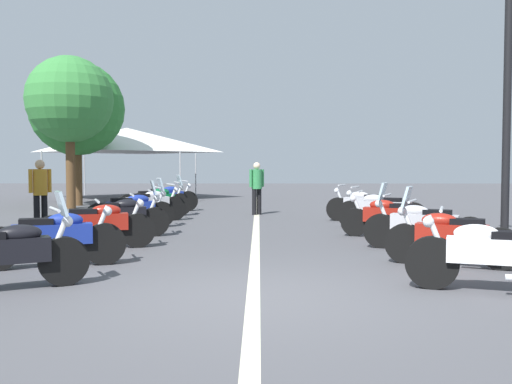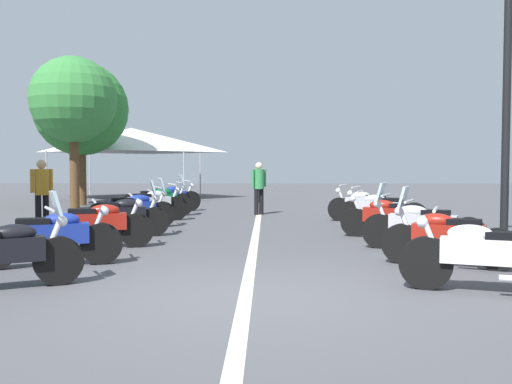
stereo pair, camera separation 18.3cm
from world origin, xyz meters
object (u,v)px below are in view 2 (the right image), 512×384
Objects in this scene: motorcycle_left_row_3 at (120,215)px; motorcycle_right_row_2 at (421,225)px; bystander_2 at (42,189)px; motorcycle_left_row_6 at (158,200)px; motorcycle_right_row_0 at (484,255)px; street_lamp_twin_globe at (508,45)px; motorcycle_left_row_5 at (150,204)px; motorcycle_left_row_4 at (133,209)px; motorcycle_left_row_1 at (51,237)px; motorcycle_left_row_7 at (169,197)px; motorcycle_left_row_0 at (1,253)px; bystander_0 at (259,184)px; roadside_tree_2 at (81,109)px; motorcycle_left_row_2 at (96,224)px; motorcycle_right_row_3 at (390,217)px; motorcycle_right_row_1 at (446,236)px; event_tent at (131,140)px; motorcycle_right_row_4 at (381,210)px; motorcycle_right_row_5 at (367,205)px; roadside_tree_1 at (73,100)px.

motorcycle_left_row_3 is 1.03× the size of motorcycle_right_row_2.
motorcycle_right_row_2 is 8.65m from bystander_2.
motorcycle_right_row_0 is at bearing -81.67° from motorcycle_left_row_6.
bystander_2 is (3.02, 9.56, -2.69)m from street_lamp_twin_globe.
motorcycle_right_row_2 is (-5.12, -5.89, 0.00)m from motorcycle_left_row_5.
motorcycle_left_row_4 is 1.03× the size of motorcycle_right_row_0.
motorcycle_left_row_1 is at bearing 3.33° from motorcycle_right_row_0.
motorcycle_left_row_6 is 1.71m from motorcycle_left_row_7.
motorcycle_left_row_0 is 0.87× the size of motorcycle_left_row_6.
roadside_tree_2 reaches higher than bystander_0.
motorcycle_left_row_3 reaches higher than motorcycle_left_row_1.
motorcycle_left_row_4 is (3.36, 0.12, 0.01)m from motorcycle_left_row_2.
motorcycle_right_row_0 is at bearing 108.63° from motorcycle_right_row_3.
motorcycle_left_row_2 is at bearing -117.15° from motorcycle_left_row_5.
motorcycle_right_row_0 is at bearing -58.15° from motorcycle_left_row_3.
motorcycle_left_row_3 is at bearing -5.67° from motorcycle_right_row_1.
street_lamp_twin_globe is 0.87× the size of event_tent.
motorcycle_left_row_7 is 5.66m from roadside_tree_2.
event_tent is at bearing -39.17° from motorcycle_right_row_3.
motorcycle_right_row_0 is (-9.97, -5.81, -0.02)m from motorcycle_left_row_6.
motorcycle_right_row_4 is 0.37× the size of street_lamp_twin_globe.
motorcycle_left_row_1 is 13.76m from roadside_tree_2.
motorcycle_right_row_5 reaches higher than motorcycle_right_row_3.
motorcycle_left_row_7 is 1.03× the size of motorcycle_right_row_4.
motorcycle_left_row_2 is 1.06× the size of motorcycle_right_row_0.
motorcycle_right_row_0 is at bearing -170.00° from bystander_2.
roadside_tree_1 is (4.56, 3.61, 3.31)m from motorcycle_left_row_5.
motorcycle_right_row_5 is (-0.10, -5.81, -0.01)m from motorcycle_left_row_5.
motorcycle_right_row_3 is at bearing -130.23° from roadside_tree_1.
motorcycle_right_row_1 reaches higher than motorcycle_right_row_0.
motorcycle_left_row_0 is at bearing 18.51° from motorcycle_right_row_0.
motorcycle_right_row_1 is at bearing 110.45° from motorcycle_right_row_3.
motorcycle_left_row_4 is at bearing 65.94° from street_lamp_twin_globe.
motorcycle_right_row_2 is at bearing 95.42° from street_lamp_twin_globe.
motorcycle_right_row_2 is at bearing -53.42° from motorcycle_left_row_4.
motorcycle_right_row_0 is 0.96× the size of motorcycle_right_row_3.
motorcycle_left_row_1 is 8.35m from street_lamp_twin_globe.
motorcycle_left_row_5 is 0.96× the size of motorcycle_left_row_7.
bystander_2 is 8.57m from roadside_tree_2.
motorcycle_left_row_3 is 10.59m from roadside_tree_2.
bystander_2 is at bearing -167.44° from roadside_tree_1.
motorcycle_left_row_4 is (6.78, 0.00, 0.00)m from motorcycle_left_row_0.
motorcycle_left_row_5 is (5.00, 0.05, 0.01)m from motorcycle_left_row_2.
motorcycle_right_row_3 is 0.37× the size of street_lamp_twin_globe.
street_lamp_twin_globe is at bearing -61.56° from motorcycle_left_row_5.
motorcycle_left_row_4 is 1.22× the size of bystander_2.
motorcycle_left_row_5 is 9.48m from street_lamp_twin_globe.
motorcycle_left_row_2 is 1.10× the size of motorcycle_right_row_1.
motorcycle_right_row_0 is at bearing -48.79° from motorcycle_left_row_2.
motorcycle_left_row_1 is 1.28× the size of bystander_0.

